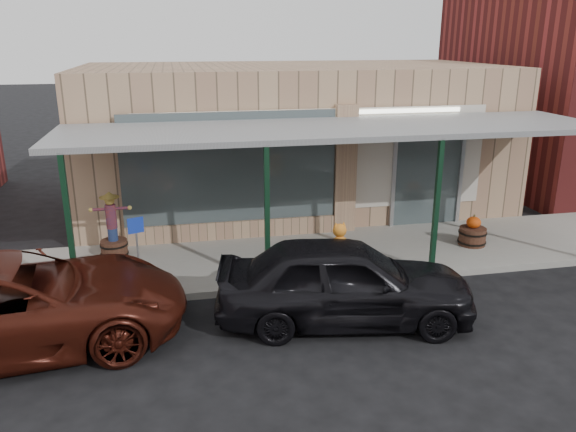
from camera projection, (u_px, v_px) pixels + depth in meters
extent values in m
plane|color=black|center=(389.00, 333.00, 9.88)|extent=(120.00, 120.00, 0.00)
cube|color=gray|center=(333.00, 255.00, 13.21)|extent=(40.00, 3.20, 0.15)
cube|color=tan|center=(292.00, 137.00, 16.89)|extent=(12.00, 6.00, 4.20)
cube|color=#485457|center=(231.00, 170.00, 13.59)|extent=(5.20, 0.06, 2.80)
cube|color=#485457|center=(427.00, 175.00, 14.83)|extent=(1.80, 0.06, 2.80)
cube|color=tan|center=(345.00, 172.00, 14.25)|extent=(0.55, 0.30, 3.40)
cube|color=tan|center=(232.00, 230.00, 14.11)|extent=(5.20, 0.30, 0.50)
cube|color=beige|center=(317.00, 161.00, 14.09)|extent=(9.00, 0.02, 2.60)
cube|color=white|center=(319.00, 113.00, 13.70)|extent=(7.50, 0.03, 0.10)
cube|color=slate|center=(336.00, 129.00, 12.31)|extent=(12.00, 3.00, 0.12)
cube|color=black|center=(70.00, 231.00, 10.36)|extent=(0.10, 0.10, 2.95)
cube|color=black|center=(267.00, 219.00, 11.07)|extent=(0.10, 0.10, 2.95)
cube|color=black|center=(436.00, 208.00, 11.76)|extent=(0.10, 0.10, 2.95)
cylinder|color=#4D2B1F|center=(114.00, 248.00, 12.85)|extent=(0.76, 0.76, 0.40)
cylinder|color=navy|center=(113.00, 234.00, 12.75)|extent=(0.28, 0.28, 0.30)
cylinder|color=maroon|center=(111.00, 216.00, 12.62)|extent=(0.30, 0.30, 0.55)
sphere|color=tan|center=(109.00, 200.00, 12.50)|extent=(0.22, 0.22, 0.22)
cone|color=tan|center=(109.00, 195.00, 12.46)|extent=(0.36, 0.36, 0.14)
cylinder|color=#4D2B1F|center=(472.00, 236.00, 13.59)|extent=(0.79, 0.79, 0.43)
ellipsoid|color=#F6560F|center=(474.00, 222.00, 13.48)|extent=(0.34, 0.34, 0.28)
cylinder|color=#4C471E|center=(474.00, 216.00, 13.44)|extent=(0.04, 0.04, 0.06)
cylinder|color=gray|center=(139.00, 262.00, 11.06)|extent=(0.04, 0.04, 1.19)
cube|color=#1632AB|center=(136.00, 225.00, 10.83)|extent=(0.30, 0.13, 0.31)
imported|color=black|center=(344.00, 281.00, 10.08)|extent=(4.85, 2.62, 1.57)
ellipsoid|color=orange|center=(340.00, 247.00, 10.90)|extent=(0.37, 0.31, 0.47)
sphere|color=orange|center=(340.00, 230.00, 10.84)|extent=(0.27, 0.27, 0.27)
cylinder|color=#197436|center=(340.00, 238.00, 10.84)|extent=(0.18, 0.18, 0.02)
imported|color=#43150D|center=(10.00, 305.00, 9.18)|extent=(5.97, 3.32, 1.58)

